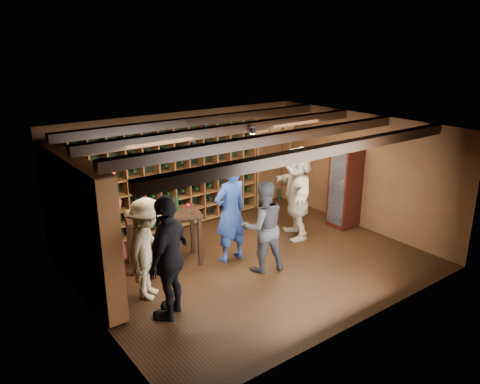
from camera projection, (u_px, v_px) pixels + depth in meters
ground at (252, 261)px, 8.76m from camera, size 6.00×6.00×0.00m
room_shell at (251, 134)px, 8.04m from camera, size 6.00×6.00×6.00m
wine_rack_back at (165, 179)px, 9.88m from camera, size 4.65×0.30×2.20m
wine_rack_left at (81, 226)px, 7.43m from camera, size 0.30×2.65×2.20m
crate_shelf at (272, 142)px, 11.40m from camera, size 1.20×0.32×2.07m
display_cabinet at (345, 189)px, 10.18m from camera, size 0.55×0.50×1.75m
man_blue_shirt at (230, 212)px, 8.57m from camera, size 0.72×0.50×1.90m
man_grey_suit at (263, 226)px, 8.23m from camera, size 0.96×0.84×1.66m
guest_red_floral at (107, 217)px, 8.37m from camera, size 0.95×1.09×1.88m
guest_woman_black at (169, 257)px, 6.80m from camera, size 1.18×1.04×1.91m
guest_khaki at (147, 249)px, 7.34m from camera, size 1.21×1.19×1.67m
guest_beige at (297, 192)px, 9.62m from camera, size 1.34×1.84×1.92m
tasting_table at (163, 220)px, 8.41m from camera, size 1.45×1.00×1.27m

